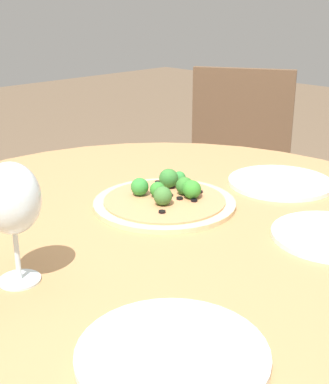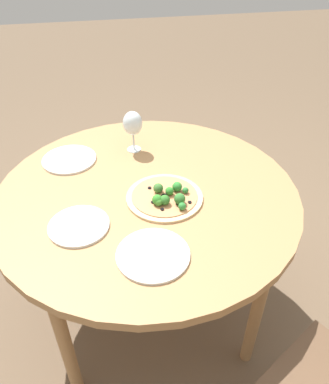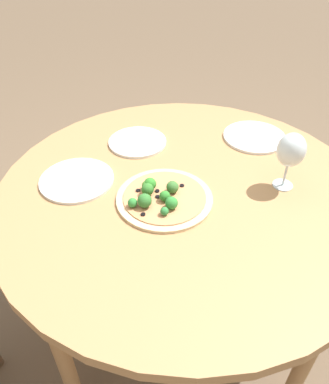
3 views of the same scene
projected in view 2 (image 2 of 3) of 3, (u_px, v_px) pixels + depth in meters
The scene contains 7 objects.
ground_plane at pixel (151, 302), 1.93m from camera, with size 12.00×12.00×0.00m, color brown.
dining_table at pixel (147, 202), 1.53m from camera, with size 1.20×1.20×0.73m.
pizza at pixel (166, 196), 1.44m from camera, with size 0.30×0.30×0.06m.
wine_glass at pixel (133, 124), 1.65m from camera, with size 0.09×0.09×0.19m.
plate_near at pixel (79, 226), 1.32m from camera, with size 0.22×0.22×0.01m.
plate_far at pixel (153, 255), 1.21m from camera, with size 0.24×0.24×0.01m.
plate_side at pixel (69, 159), 1.66m from camera, with size 0.24×0.24×0.01m.
Camera 2 is at (1.17, -0.16, 1.63)m, focal length 35.00 mm.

